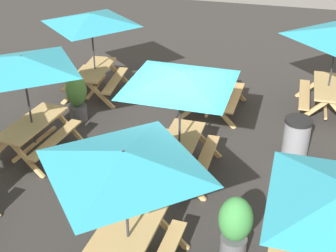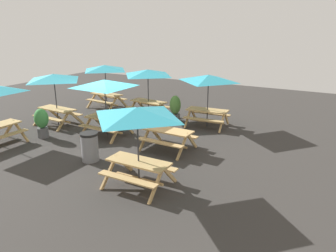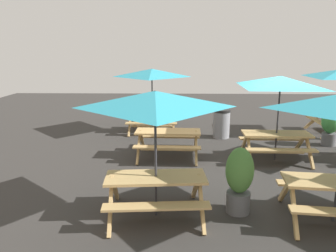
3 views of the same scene
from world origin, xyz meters
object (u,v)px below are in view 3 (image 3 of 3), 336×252
object	(u,v)px
picnic_table_2	(280,88)
potted_plant_0	(330,125)
picnic_table_7	(155,109)
potted_plant_1	(239,178)
picnic_table_6	(152,78)
picnic_table_0	(168,138)
trash_bin_gray	(221,123)

from	to	relation	value
picnic_table_2	potted_plant_0	distance (m)	2.88
picnic_table_7	potted_plant_0	bearing A→B (deg)	37.02
picnic_table_2	potted_plant_1	bearing A→B (deg)	-116.21
picnic_table_7	potted_plant_1	distance (m)	2.02
picnic_table_6	potted_plant_1	xyz separation A→B (m)	(2.03, -6.00, -1.32)
picnic_table_2	potted_plant_1	distance (m)	3.63
picnic_table_7	potted_plant_0	world-z (taller)	picnic_table_7
picnic_table_6	picnic_table_0	bearing A→B (deg)	-76.99
potted_plant_0	picnic_table_7	bearing A→B (deg)	-138.53
picnic_table_2	trash_bin_gray	xyz separation A→B (m)	(-1.17, 2.31, -1.49)
picnic_table_7	potted_plant_0	distance (m)	7.07
picnic_table_0	picnic_table_6	bearing A→B (deg)	104.55
trash_bin_gray	potted_plant_0	world-z (taller)	potted_plant_0
potted_plant_1	trash_bin_gray	bearing A→B (deg)	85.78
picnic_table_2	picnic_table_7	bearing A→B (deg)	-133.10
picnic_table_6	trash_bin_gray	world-z (taller)	picnic_table_6
picnic_table_0	potted_plant_0	xyz separation A→B (m)	(5.06, 1.27, 0.09)
picnic_table_7	trash_bin_gray	size ratio (longest dim) A/B	2.38
picnic_table_2	picnic_table_6	size ratio (longest dim) A/B	1.21
picnic_table_7	potted_plant_1	bearing A→B (deg)	1.28
picnic_table_6	picnic_table_7	world-z (taller)	same
picnic_table_2	potted_plant_0	xyz separation A→B (m)	(2.11, 1.44, -1.34)
picnic_table_6	potted_plant_0	xyz separation A→B (m)	(5.70, -1.56, -1.34)
trash_bin_gray	potted_plant_0	size ratio (longest dim) A/B	0.83
picnic_table_2	picnic_table_7	world-z (taller)	same
picnic_table_2	trash_bin_gray	size ratio (longest dim) A/B	2.89
potted_plant_0	picnic_table_0	bearing A→B (deg)	-165.94
picnic_table_0	potted_plant_0	world-z (taller)	potted_plant_0
picnic_table_6	potted_plant_1	bearing A→B (deg)	-71.07
potted_plant_0	potted_plant_1	distance (m)	5.76
picnic_table_6	potted_plant_1	world-z (taller)	picnic_table_6
picnic_table_2	potted_plant_0	size ratio (longest dim) A/B	2.38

